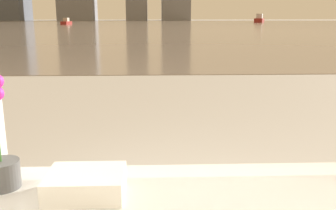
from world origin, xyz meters
TOP-DOWN VIEW (x-y plane):
  - potted_orchid at (-0.62, 0.91)m, footprint 0.13×0.13m
  - towel_stack at (-0.31, 0.84)m, footprint 0.26×0.21m
  - harbor_water at (0.00, 62.00)m, footprint 180.00×110.00m
  - harbor_boat_1 at (21.31, 76.39)m, footprint 3.15×4.85m
  - harbor_boat_2 at (-12.94, 56.58)m, footprint 1.18×2.68m

SIDE VIEW (x-z plane):
  - harbor_water at x=0.00m, z-range 0.00..0.01m
  - harbor_boat_2 at x=-12.94m, z-range -0.13..0.84m
  - towel_stack at x=-0.31m, z-range 0.53..0.61m
  - harbor_boat_1 at x=21.31m, z-range -0.24..1.48m
  - potted_orchid at x=-0.62m, z-range 0.43..0.88m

